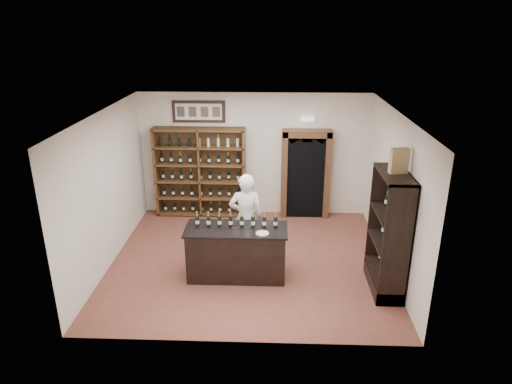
% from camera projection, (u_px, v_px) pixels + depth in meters
% --- Properties ---
extents(floor, '(5.50, 5.50, 0.00)m').
position_uv_depth(floor, '(249.00, 260.00, 9.26)').
color(floor, brown).
rests_on(floor, ground).
extents(ceiling, '(5.50, 5.50, 0.00)m').
position_uv_depth(ceiling, '(248.00, 113.00, 8.19)').
color(ceiling, white).
rests_on(ceiling, wall_back).
extents(wall_back, '(5.50, 0.04, 3.00)m').
position_uv_depth(wall_back, '(254.00, 155.00, 11.06)').
color(wall_back, silver).
rests_on(wall_back, ground).
extents(wall_left, '(0.04, 5.00, 3.00)m').
position_uv_depth(wall_left, '(107.00, 189.00, 8.82)').
color(wall_left, silver).
rests_on(wall_left, ground).
extents(wall_right, '(0.04, 5.00, 3.00)m').
position_uv_depth(wall_right, '(394.00, 193.00, 8.62)').
color(wall_right, silver).
rests_on(wall_right, ground).
extents(wine_shelf, '(2.20, 0.38, 2.20)m').
position_uv_depth(wine_shelf, '(201.00, 172.00, 11.09)').
color(wine_shelf, brown).
rests_on(wine_shelf, ground).
extents(framed_picture, '(1.25, 0.04, 0.52)m').
position_uv_depth(framed_picture, '(199.00, 112.00, 10.70)').
color(framed_picture, black).
rests_on(framed_picture, wall_back).
extents(arched_doorway, '(1.17, 0.35, 2.17)m').
position_uv_depth(arched_doorway, '(306.00, 172.00, 10.98)').
color(arched_doorway, black).
rests_on(arched_doorway, ground).
extents(emergency_light, '(0.30, 0.10, 0.10)m').
position_uv_depth(emergency_light, '(307.00, 119.00, 10.62)').
color(emergency_light, white).
rests_on(emergency_light, wall_back).
extents(tasting_counter, '(1.88, 0.78, 1.00)m').
position_uv_depth(tasting_counter, '(237.00, 253.00, 8.53)').
color(tasting_counter, black).
rests_on(tasting_counter, ground).
extents(counter_bottle_0, '(0.07, 0.07, 0.30)m').
position_uv_depth(counter_bottle_0, '(197.00, 221.00, 8.39)').
color(counter_bottle_0, black).
rests_on(counter_bottle_0, tasting_counter).
extents(counter_bottle_1, '(0.07, 0.07, 0.30)m').
position_uv_depth(counter_bottle_1, '(208.00, 221.00, 8.38)').
color(counter_bottle_1, black).
rests_on(counter_bottle_1, tasting_counter).
extents(counter_bottle_2, '(0.07, 0.07, 0.30)m').
position_uv_depth(counter_bottle_2, '(220.00, 221.00, 8.37)').
color(counter_bottle_2, black).
rests_on(counter_bottle_2, tasting_counter).
extents(counter_bottle_3, '(0.07, 0.07, 0.30)m').
position_uv_depth(counter_bottle_3, '(231.00, 222.00, 8.37)').
color(counter_bottle_3, black).
rests_on(counter_bottle_3, tasting_counter).
extents(counter_bottle_4, '(0.07, 0.07, 0.30)m').
position_uv_depth(counter_bottle_4, '(242.00, 222.00, 8.36)').
color(counter_bottle_4, black).
rests_on(counter_bottle_4, tasting_counter).
extents(counter_bottle_5, '(0.07, 0.07, 0.30)m').
position_uv_depth(counter_bottle_5, '(253.00, 222.00, 8.35)').
color(counter_bottle_5, black).
rests_on(counter_bottle_5, tasting_counter).
extents(counter_bottle_6, '(0.07, 0.07, 0.30)m').
position_uv_depth(counter_bottle_6, '(264.00, 222.00, 8.34)').
color(counter_bottle_6, black).
rests_on(counter_bottle_6, tasting_counter).
extents(counter_bottle_7, '(0.07, 0.07, 0.30)m').
position_uv_depth(counter_bottle_7, '(275.00, 222.00, 8.34)').
color(counter_bottle_7, black).
rests_on(counter_bottle_7, tasting_counter).
extents(side_cabinet, '(0.48, 1.20, 2.20)m').
position_uv_depth(side_cabinet, '(389.00, 251.00, 8.06)').
color(side_cabinet, black).
rests_on(side_cabinet, ground).
extents(shopkeeper, '(0.69, 0.47, 1.84)m').
position_uv_depth(shopkeeper, '(246.00, 218.00, 8.97)').
color(shopkeeper, silver).
rests_on(shopkeeper, ground).
extents(plate, '(0.23, 0.23, 0.02)m').
position_uv_depth(plate, '(262.00, 233.00, 8.13)').
color(plate, silver).
rests_on(plate, tasting_counter).
extents(wine_crate, '(0.32, 0.18, 0.42)m').
position_uv_depth(wine_crate, '(399.00, 161.00, 7.47)').
color(wine_crate, tan).
rests_on(wine_crate, side_cabinet).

